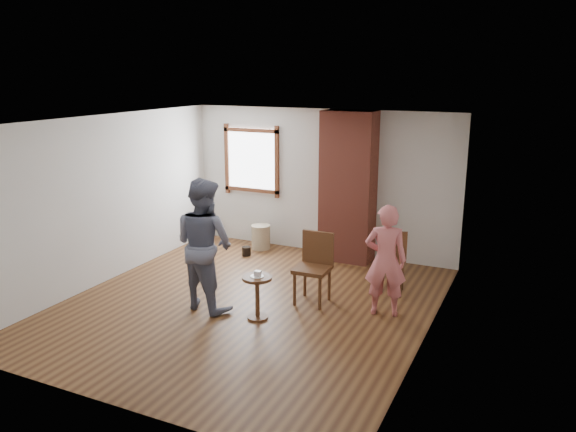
# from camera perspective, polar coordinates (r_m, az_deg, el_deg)

# --- Properties ---
(ground) EXTENTS (5.50, 5.50, 0.00)m
(ground) POSITION_cam_1_polar(r_m,az_deg,el_deg) (8.13, -4.09, -8.97)
(ground) COLOR brown
(ground) RESTS_ON ground
(room_shell) EXTENTS (5.04, 5.52, 2.62)m
(room_shell) POSITION_cam_1_polar(r_m,az_deg,el_deg) (8.14, -2.59, 4.42)
(room_shell) COLOR silver
(room_shell) RESTS_ON ground
(brick_chimney) EXTENTS (0.90, 0.50, 2.60)m
(brick_chimney) POSITION_cam_1_polar(r_m,az_deg,el_deg) (9.69, 6.12, 2.93)
(brick_chimney) COLOR #AA4D3C
(brick_chimney) RESTS_ON ground
(stoneware_crock) EXTENTS (0.43, 0.43, 0.45)m
(stoneware_crock) POSITION_cam_1_polar(r_m,az_deg,el_deg) (10.51, -2.77, -2.13)
(stoneware_crock) COLOR #CABA92
(stoneware_crock) RESTS_ON ground
(dark_pot) EXTENTS (0.21, 0.21, 0.16)m
(dark_pot) POSITION_cam_1_polar(r_m,az_deg,el_deg) (10.17, -4.25, -3.58)
(dark_pot) COLOR black
(dark_pot) RESTS_ON ground
(dining_chair_left) EXTENTS (0.48, 0.48, 1.01)m
(dining_chair_left) POSITION_cam_1_polar(r_m,az_deg,el_deg) (8.05, 2.71, -4.85)
(dining_chair_left) COLOR brown
(dining_chair_left) RESTS_ON ground
(dining_chair_right) EXTENTS (0.49, 0.49, 0.91)m
(dining_chair_right) POSITION_cam_1_polar(r_m,az_deg,el_deg) (8.56, 10.46, -4.29)
(dining_chair_right) COLOR brown
(dining_chair_right) RESTS_ON ground
(side_table) EXTENTS (0.40, 0.40, 0.60)m
(side_table) POSITION_cam_1_polar(r_m,az_deg,el_deg) (7.54, -3.14, -7.55)
(side_table) COLOR brown
(side_table) RESTS_ON ground
(cake_plate) EXTENTS (0.18, 0.18, 0.01)m
(cake_plate) POSITION_cam_1_polar(r_m,az_deg,el_deg) (7.47, -3.16, -6.12)
(cake_plate) COLOR white
(cake_plate) RESTS_ON side_table
(cake_slice) EXTENTS (0.08, 0.07, 0.06)m
(cake_slice) POSITION_cam_1_polar(r_m,az_deg,el_deg) (7.45, -3.10, -5.89)
(cake_slice) COLOR white
(cake_slice) RESTS_ON cake_plate
(man) EXTENTS (1.03, 0.88, 1.85)m
(man) POSITION_cam_1_polar(r_m,az_deg,el_deg) (7.81, -8.51, -2.84)
(man) COLOR #131A36
(man) RESTS_ON ground
(person_pink) EXTENTS (0.64, 0.50, 1.54)m
(person_pink) POSITION_cam_1_polar(r_m,az_deg,el_deg) (7.66, 9.88, -4.47)
(person_pink) COLOR #D66B6C
(person_pink) RESTS_ON ground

